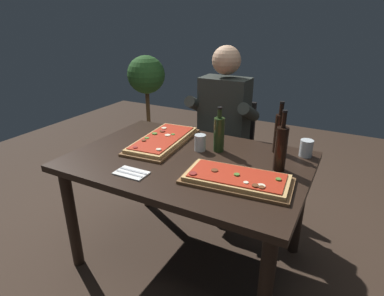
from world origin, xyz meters
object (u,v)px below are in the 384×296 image
diner_chair (226,147)px  wine_bottle_dark (281,148)px  pizza_rectangular_front (237,179)px  dining_table (188,173)px  tumbler_far_side (306,149)px  tumbler_near_camera (200,143)px  oil_bottle_amber (279,132)px  seated_diner (222,122)px  potted_plant_corner (148,104)px  vinegar_bottle_green (219,134)px  pizza_rectangular_left (163,140)px

diner_chair → wine_bottle_dark: bearing=-50.8°
pizza_rectangular_front → wine_bottle_dark: bearing=58.0°
dining_table → tumbler_far_side: size_ratio=13.55×
pizza_rectangular_front → tumbler_far_side: tumbler_far_side is taller
tumbler_near_camera → oil_bottle_amber: bearing=25.1°
seated_diner → potted_plant_corner: bearing=153.1°
dining_table → vinegar_bottle_green: 0.31m
oil_bottle_amber → seated_diner: size_ratio=0.24×
diner_chair → pizza_rectangular_left: bearing=-104.0°
vinegar_bottle_green → diner_chair: 0.78m
pizza_rectangular_front → diner_chair: diner_chair is taller
dining_table → vinegar_bottle_green: bearing=60.0°
pizza_rectangular_front → wine_bottle_dark: size_ratio=1.71×
vinegar_bottle_green → seated_diner: bearing=111.0°
tumbler_near_camera → tumbler_far_side: size_ratio=1.00×
oil_bottle_amber → wine_bottle_dark: bearing=-73.9°
pizza_rectangular_front → tumbler_far_side: (0.25, 0.51, 0.03)m
wine_bottle_dark → vinegar_bottle_green: wine_bottle_dark is taller
wine_bottle_dark → vinegar_bottle_green: size_ratio=1.20×
pizza_rectangular_front → potted_plant_corner: (-1.60, 1.46, -0.14)m
tumbler_far_side → seated_diner: (-0.71, 0.37, -0.04)m
vinegar_bottle_green → tumbler_near_camera: vinegar_bottle_green is taller
vinegar_bottle_green → potted_plant_corner: size_ratio=0.25×
potted_plant_corner → dining_table: bearing=-46.7°
tumbler_near_camera → dining_table: bearing=-92.4°
wine_bottle_dark → oil_bottle_amber: (-0.07, 0.25, -0.00)m
dining_table → oil_bottle_amber: oil_bottle_amber is taller
tumbler_far_side → diner_chair: bearing=145.6°
pizza_rectangular_left → diner_chair: size_ratio=0.73×
pizza_rectangular_left → tumbler_near_camera: tumbler_near_camera is taller
diner_chair → seated_diner: (0.00, -0.12, 0.26)m
wine_bottle_dark → seated_diner: 0.89m
wine_bottle_dark → seated_diner: seated_diner is taller
pizza_rectangular_left → oil_bottle_amber: 0.76m
tumbler_near_camera → seated_diner: seated_diner is taller
wine_bottle_dark → diner_chair: bearing=129.2°
dining_table → potted_plant_corner: 1.81m
diner_chair → seated_diner: bearing=-90.0°
dining_table → vinegar_bottle_green: vinegar_bottle_green is taller
pizza_rectangular_left → oil_bottle_amber: size_ratio=1.95×
pizza_rectangular_front → pizza_rectangular_left: bearing=156.0°
wine_bottle_dark → oil_bottle_amber: size_ratio=1.05×
vinegar_bottle_green → oil_bottle_amber: bearing=25.3°
pizza_rectangular_front → tumbler_near_camera: bearing=141.1°
pizza_rectangular_left → seated_diner: seated_diner is taller
dining_table → diner_chair: size_ratio=1.61×
pizza_rectangular_left → vinegar_bottle_green: size_ratio=2.22×
oil_bottle_amber → tumbler_near_camera: bearing=-154.9°
vinegar_bottle_green → potted_plant_corner: (-1.35, 1.12, -0.24)m
vinegar_bottle_green → diner_chair: vinegar_bottle_green is taller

